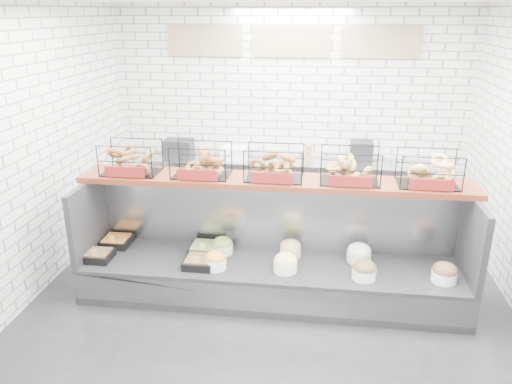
# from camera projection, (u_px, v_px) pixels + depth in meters

# --- Properties ---
(ground) EXTENTS (5.50, 5.50, 0.00)m
(ground) POSITION_uv_depth(u_px,v_px,m) (268.00, 311.00, 5.11)
(ground) COLOR black
(ground) RESTS_ON ground
(room_shell) EXTENTS (5.02, 5.51, 3.01)m
(room_shell) POSITION_uv_depth(u_px,v_px,m) (276.00, 100.00, 4.97)
(room_shell) COLOR silver
(room_shell) RESTS_ON ground
(display_case) EXTENTS (4.00, 0.90, 1.20)m
(display_case) POSITION_uv_depth(u_px,v_px,m) (271.00, 267.00, 5.32)
(display_case) COLOR black
(display_case) RESTS_ON ground
(bagel_shelf) EXTENTS (4.10, 0.50, 0.40)m
(bagel_shelf) POSITION_uv_depth(u_px,v_px,m) (274.00, 167.00, 5.12)
(bagel_shelf) COLOR #4A1B10
(bagel_shelf) RESTS_ON display_case
(prep_counter) EXTENTS (4.00, 0.60, 1.20)m
(prep_counter) POSITION_uv_depth(u_px,v_px,m) (285.00, 189.00, 7.22)
(prep_counter) COLOR #93969B
(prep_counter) RESTS_ON ground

